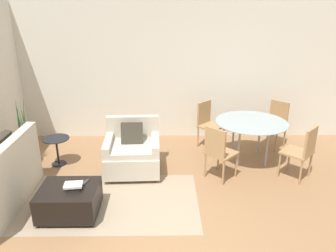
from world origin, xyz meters
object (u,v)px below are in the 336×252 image
Objects in this scene: potted_plant at (26,148)px; dining_chair_far_left at (208,121)px; dining_table at (251,125)px; dining_chair_far_right at (276,121)px; ottoman at (69,200)px; armchair at (132,152)px; tv_remote_primary at (85,182)px; book_stack at (73,186)px; dining_chair_near_right at (303,149)px; side_table at (57,146)px; tv_remote_secondary at (69,184)px; dining_chair_near_left at (218,150)px.

dining_chair_far_left is at bearing 12.54° from potted_plant.
dining_chair_far_right is at bearing 45.00° from dining_table.
armchair is at bearing 58.59° from ottoman.
potted_plant is at bearing 134.76° from tv_remote_primary.
dining_chair_near_right is (3.39, 0.94, 0.08)m from book_stack.
side_table reaches higher than ottoman.
dining_chair_near_right is at bearing -45.00° from dining_chair_far_left.
book_stack reaches higher than ottoman.
dining_chair_far_left reaches higher than book_stack.
dining_chair_far_right is (1.34, -0.00, 0.00)m from dining_chair_far_left.
tv_remote_primary is (0.12, 0.17, -0.04)m from book_stack.
tv_remote_secondary is 3.04m from dining_chair_far_left.
tv_remote_primary is at bearing -132.50° from dining_chair_far_left.
dining_chair_near_left is 1.34m from dining_chair_near_right.
side_table is 2.79m from dining_chair_near_left.
tv_remote_secondary is at bearing 98.30° from ottoman.
dining_chair_far_right reaches higher than ottoman.
ottoman is 0.61× the size of dining_table.
book_stack is at bearing -155.39° from dining_chair_near_left.
armchair is 1.20× the size of ottoman.
potted_plant is (-1.17, 1.53, 0.06)m from ottoman.
armchair is 2.75m from dining_chair_near_right.
potted_plant is 1.34× the size of dining_chair_far_right.
armchair is at bearing -158.94° from dining_chair_far_right.
potted_plant is 4.71m from dining_chair_far_right.
dining_chair_far_left is (2.74, 0.80, 0.16)m from side_table.
tv_remote_primary is (0.20, 0.15, 0.18)m from ottoman.
armchair is 1.19m from tv_remote_primary.
dining_chair_far_right is (4.08, 0.80, 0.16)m from side_table.
tv_remote_primary is at bearing -45.24° from potted_plant.
potted_plant reaches higher than dining_chair_far_right.
dining_chair_far_left is at bearing 37.07° from armchair.
side_table is (0.57, -0.07, 0.07)m from potted_plant.
ottoman is at bearing 168.43° from book_stack.
dining_chair_near_right is (3.47, 0.92, 0.30)m from ottoman.
dining_chair_far_left is (0.00, 1.34, 0.00)m from dining_chair_near_left.
dining_chair_far_left reaches higher than side_table.
tv_remote_primary and tv_remote_secondary have the same top height.
tv_remote_primary reaches higher than ottoman.
tv_remote_primary is 3.37m from dining_chair_near_right.
book_stack is 0.21m from tv_remote_primary.
dining_chair_near_left is 1.00× the size of dining_chair_far_left.
tv_remote_secondary is at bearing -66.55° from side_table.
potted_plant is at bearing 129.13° from tv_remote_secondary.
armchair is 1.85× the size of side_table.
dining_chair_far_right is (0.00, 1.34, 0.00)m from dining_chair_near_right.
dining_table is 0.96m from dining_chair_near_right.
dining_chair_far_left is at bearing 135.00° from dining_table.
armchair is at bearing -169.51° from dining_table.
ottoman is 4.73× the size of tv_remote_primary.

